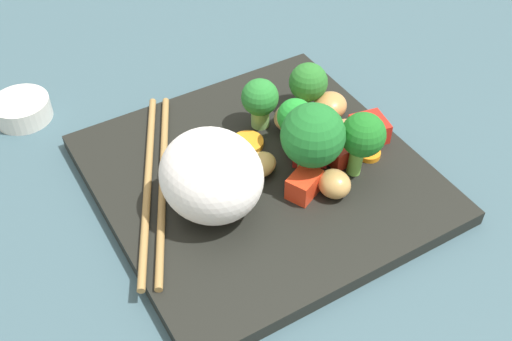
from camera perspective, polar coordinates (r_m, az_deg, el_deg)
The scene contains 22 objects.
ground_plane at distance 59.55cm, azimuth 0.39°, elevation -1.83°, with size 110.00×110.00×2.00cm, color #39535D.
square_plate at distance 58.31cm, azimuth 0.39°, elevation -0.65°, with size 28.40×28.40×1.46cm, color black.
rice_mound at distance 51.95cm, azimuth -4.08°, elevation -0.48°, with size 8.91×8.32×7.91cm, color white.
broccoli_floret_0 at distance 54.19cm, azimuth 5.17°, elevation 3.05°, with size 5.68×5.68×8.01cm.
broccoli_floret_1 at distance 58.17cm, azimuth 3.57°, elevation 4.72°, with size 3.40×3.40×5.44cm.
broccoli_floret_2 at distance 55.71cm, azimuth 9.66°, elevation 3.05°, with size 4.03×4.03×6.59cm.
broccoli_floret_3 at distance 63.28cm, azimuth 4.77°, elevation 7.95°, with size 3.90×3.90×5.18cm.
broccoli_floret_4 at distance 60.72cm, azimuth 0.36°, elevation 6.43°, with size 3.64×3.64×5.36cm.
carrot_slice_0 at distance 60.17cm, azimuth 10.21°, elevation 1.52°, with size 2.20×2.20×0.53cm, color orange.
carrot_slice_1 at distance 60.35cm, azimuth -0.77°, elevation 2.54°, with size 3.09×3.09×0.56cm, color orange.
carrot_slice_2 at distance 61.95cm, azimuth 5.29°, elevation 3.70°, with size 2.80×2.80×0.69cm, color orange.
pepper_chunk_0 at distance 55.27cm, azimuth 4.38°, elevation -1.28°, with size 3.04×2.15×2.21cm, color red.
pepper_chunk_1 at distance 58.70cm, azimuth 4.88°, elevation 1.42°, with size 3.16×2.21×1.35cm, color red.
pepper_chunk_2 at distance 59.06cm, azimuth 7.59°, elevation 1.87°, with size 3.03×3.01×1.98cm, color red.
pepper_chunk_3 at distance 61.69cm, azimuth 10.24°, elevation 3.73°, with size 3.14×3.13×2.08cm, color red.
chicken_piece_0 at distance 57.14cm, azimuth 0.93°, elevation 0.50°, with size 3.22×2.62×1.84cm, color tan.
chicken_piece_1 at distance 60.93cm, azimuth 8.36°, elevation 3.53°, with size 3.58×2.60×2.28cm, color tan.
chicken_piece_2 at distance 63.68cm, azimuth 6.73°, elevation 5.87°, with size 3.65×3.33×2.40cm, color #C18247.
chicken_piece_3 at distance 61.84cm, azimuth 3.14°, elevation 4.94°, with size 3.67×2.88×2.64cm, color tan.
chicken_piece_4 at distance 55.45cm, azimuth 7.13°, elevation -1.21°, with size 3.03×2.79×2.42cm, color tan.
chopstick_pair at distance 57.18cm, azimuth -9.13°, elevation -0.99°, with size 13.02×21.71×0.67cm.
sauce_cup at distance 69.61cm, azimuth -20.47°, elevation 5.23°, with size 5.87×5.87×2.24cm, color silver.
Camera 1 is at (-22.85, -34.42, 41.88)cm, focal length 44.06 mm.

